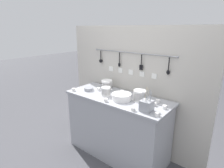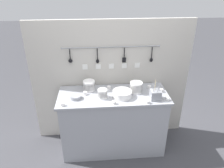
% 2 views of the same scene
% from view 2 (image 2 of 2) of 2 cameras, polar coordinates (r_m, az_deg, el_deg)
% --- Properties ---
extents(ground_plane, '(20.00, 20.00, 0.00)m').
position_cam_2_polar(ground_plane, '(3.41, 0.28, -15.72)').
color(ground_plane, '#424247').
extents(counter, '(1.45, 0.59, 0.88)m').
position_cam_2_polar(counter, '(3.12, 0.30, -9.75)').
color(counter, '#9EA0A8').
rests_on(counter, ground).
extents(back_wall, '(2.25, 0.09, 1.79)m').
position_cam_2_polar(back_wall, '(3.16, -0.22, 0.51)').
color(back_wall, '#BCB7AD').
rests_on(back_wall, ground).
extents(bowl_stack_wide_centre, '(0.16, 0.16, 0.14)m').
position_cam_2_polar(bowl_stack_wide_centre, '(2.97, -6.02, -0.40)').
color(bowl_stack_wide_centre, white).
rests_on(bowl_stack_wide_centre, counter).
extents(bowl_stack_nested_right, '(0.16, 0.16, 0.14)m').
position_cam_2_polar(bowl_stack_nested_right, '(2.93, 6.34, -0.79)').
color(bowl_stack_nested_right, white).
rests_on(bowl_stack_nested_right, counter).
extents(bowl_stack_back_corner, '(0.12, 0.12, 0.12)m').
position_cam_2_polar(bowl_stack_back_corner, '(2.78, -2.49, -2.53)').
color(bowl_stack_back_corner, white).
rests_on(bowl_stack_back_corner, counter).
extents(plate_stack, '(0.25, 0.25, 0.08)m').
position_cam_2_polar(plate_stack, '(2.82, 2.67, -2.57)').
color(plate_stack, white).
rests_on(plate_stack, counter).
extents(steel_mixing_bowl, '(0.14, 0.14, 0.04)m').
position_cam_2_polar(steel_mixing_bowl, '(2.82, -9.42, -3.38)').
color(steel_mixing_bowl, '#93969E').
rests_on(steel_mixing_bowl, counter).
extents(cutlery_caddy, '(0.13, 0.13, 0.28)m').
position_cam_2_polar(cutlery_caddy, '(2.81, 11.27, -2.74)').
color(cutlery_caddy, '#93969E').
rests_on(cutlery_caddy, counter).
extents(cup_back_right, '(0.05, 0.05, 0.04)m').
position_cam_2_polar(cup_back_right, '(3.01, -0.82, -0.94)').
color(cup_back_right, white).
rests_on(cup_back_right, counter).
extents(cup_front_right, '(0.05, 0.05, 0.04)m').
position_cam_2_polar(cup_front_right, '(2.83, 14.34, -3.76)').
color(cup_front_right, white).
rests_on(cup_front_right, counter).
extents(cup_edge_far, '(0.05, 0.05, 0.04)m').
position_cam_2_polar(cup_edge_far, '(2.98, 10.27, -1.71)').
color(cup_edge_far, white).
rests_on(cup_edge_far, counter).
extents(cup_by_caddy, '(0.05, 0.05, 0.04)m').
position_cam_2_polar(cup_by_caddy, '(2.71, -12.86, -5.17)').
color(cup_by_caddy, white).
rests_on(cup_by_caddy, counter).
extents(cup_mid_row, '(0.05, 0.05, 0.04)m').
position_cam_2_polar(cup_mid_row, '(2.97, 2.09, -1.31)').
color(cup_mid_row, white).
rests_on(cup_mid_row, counter).
extents(cup_back_left, '(0.05, 0.05, 0.04)m').
position_cam_2_polar(cup_back_left, '(2.67, 0.59, -4.87)').
color(cup_back_left, white).
rests_on(cup_back_left, counter).
extents(cup_front_left, '(0.05, 0.05, 0.04)m').
position_cam_2_polar(cup_front_left, '(3.01, 12.77, -1.66)').
color(cup_front_left, white).
rests_on(cup_front_left, counter).
extents(cup_beside_plates, '(0.05, 0.05, 0.04)m').
position_cam_2_polar(cup_beside_plates, '(2.89, -7.05, -2.41)').
color(cup_beside_plates, white).
rests_on(cup_beside_plates, counter).
extents(cup_centre, '(0.05, 0.05, 0.04)m').
position_cam_2_polar(cup_centre, '(3.07, 9.69, -0.74)').
color(cup_centre, white).
rests_on(cup_centre, counter).
extents(cup_edge_near, '(0.05, 0.05, 0.04)m').
position_cam_2_polar(cup_edge_near, '(2.72, 9.33, -4.59)').
color(cup_edge_near, white).
rests_on(cup_edge_near, counter).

